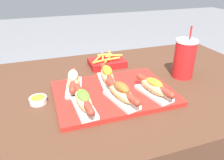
{
  "coord_description": "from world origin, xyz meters",
  "views": [
    {
      "loc": [
        -0.31,
        -0.8,
        1.2
      ],
      "look_at": [
        -0.05,
        -0.06,
        0.8
      ],
      "focal_mm": 35.0,
      "sensor_mm": 36.0,
      "label": 1
    }
  ],
  "objects_px": {
    "hot_dog_1": "(121,93)",
    "fries_basket": "(107,62)",
    "hot_dog_3": "(73,81)",
    "serving_tray": "(114,93)",
    "hot_dog_0": "(83,100)",
    "hot_dog_4": "(107,75)",
    "drink_cup": "(184,59)",
    "hot_dog_2": "(154,87)",
    "sauce_bowl": "(38,100)"
  },
  "relations": [
    {
      "from": "hot_dog_1",
      "to": "drink_cup",
      "type": "height_order",
      "value": "drink_cup"
    },
    {
      "from": "serving_tray",
      "to": "hot_dog_2",
      "type": "height_order",
      "value": "hot_dog_2"
    },
    {
      "from": "hot_dog_1",
      "to": "drink_cup",
      "type": "distance_m",
      "value": 0.39
    },
    {
      "from": "sauce_bowl",
      "to": "hot_dog_3",
      "type": "bearing_deg",
      "value": 14.08
    },
    {
      "from": "serving_tray",
      "to": "sauce_bowl",
      "type": "distance_m",
      "value": 0.29
    },
    {
      "from": "hot_dog_3",
      "to": "serving_tray",
      "type": "bearing_deg",
      "value": -26.38
    },
    {
      "from": "sauce_bowl",
      "to": "fries_basket",
      "type": "height_order",
      "value": "fries_basket"
    },
    {
      "from": "hot_dog_3",
      "to": "fries_basket",
      "type": "height_order",
      "value": "hot_dog_3"
    },
    {
      "from": "serving_tray",
      "to": "hot_dog_0",
      "type": "distance_m",
      "value": 0.17
    },
    {
      "from": "hot_dog_0",
      "to": "hot_dog_4",
      "type": "xyz_separation_m",
      "value": [
        0.14,
        0.16,
        0.0
      ]
    },
    {
      "from": "serving_tray",
      "to": "hot_dog_3",
      "type": "distance_m",
      "value": 0.17
    },
    {
      "from": "hot_dog_1",
      "to": "fries_basket",
      "type": "height_order",
      "value": "hot_dog_1"
    },
    {
      "from": "hot_dog_1",
      "to": "sauce_bowl",
      "type": "distance_m",
      "value": 0.32
    },
    {
      "from": "hot_dog_0",
      "to": "hot_dog_2",
      "type": "height_order",
      "value": "same"
    },
    {
      "from": "sauce_bowl",
      "to": "hot_dog_4",
      "type": "bearing_deg",
      "value": 8.55
    },
    {
      "from": "drink_cup",
      "to": "fries_basket",
      "type": "distance_m",
      "value": 0.39
    },
    {
      "from": "hot_dog_0",
      "to": "drink_cup",
      "type": "height_order",
      "value": "drink_cup"
    },
    {
      "from": "serving_tray",
      "to": "hot_dog_4",
      "type": "distance_m",
      "value": 0.09
    },
    {
      "from": "fries_basket",
      "to": "hot_dog_0",
      "type": "bearing_deg",
      "value": -118.68
    },
    {
      "from": "hot_dog_1",
      "to": "fries_basket",
      "type": "bearing_deg",
      "value": 80.05
    },
    {
      "from": "hot_dog_0",
      "to": "hot_dog_4",
      "type": "bearing_deg",
      "value": 49.69
    },
    {
      "from": "hot_dog_1",
      "to": "sauce_bowl",
      "type": "bearing_deg",
      "value": 157.95
    },
    {
      "from": "hot_dog_1",
      "to": "sauce_bowl",
      "type": "relative_size",
      "value": 3.13
    },
    {
      "from": "hot_dog_4",
      "to": "fries_basket",
      "type": "height_order",
      "value": "hot_dog_4"
    },
    {
      "from": "hot_dog_1",
      "to": "hot_dog_4",
      "type": "bearing_deg",
      "value": 90.96
    },
    {
      "from": "hot_dog_2",
      "to": "fries_basket",
      "type": "relative_size",
      "value": 1.11
    },
    {
      "from": "serving_tray",
      "to": "drink_cup",
      "type": "distance_m",
      "value": 0.38
    },
    {
      "from": "hot_dog_3",
      "to": "hot_dog_0",
      "type": "bearing_deg",
      "value": -87.58
    },
    {
      "from": "sauce_bowl",
      "to": "fries_basket",
      "type": "xyz_separation_m",
      "value": [
        0.36,
        0.26,
        0.01
      ]
    },
    {
      "from": "hot_dog_3",
      "to": "drink_cup",
      "type": "bearing_deg",
      "value": -1.66
    },
    {
      "from": "hot_dog_2",
      "to": "hot_dog_4",
      "type": "distance_m",
      "value": 0.21
    },
    {
      "from": "serving_tray",
      "to": "hot_dog_3",
      "type": "bearing_deg",
      "value": 153.62
    },
    {
      "from": "serving_tray",
      "to": "hot_dog_1",
      "type": "xyz_separation_m",
      "value": [
        0.0,
        -0.08,
        0.04
      ]
    },
    {
      "from": "fries_basket",
      "to": "drink_cup",
      "type": "bearing_deg",
      "value": -38.68
    },
    {
      "from": "fries_basket",
      "to": "sauce_bowl",
      "type": "bearing_deg",
      "value": -144.08
    },
    {
      "from": "sauce_bowl",
      "to": "drink_cup",
      "type": "xyz_separation_m",
      "value": [
        0.65,
        0.02,
        0.08
      ]
    },
    {
      "from": "hot_dog_4",
      "to": "serving_tray",
      "type": "bearing_deg",
      "value": -88.82
    },
    {
      "from": "hot_dog_0",
      "to": "hot_dog_1",
      "type": "xyz_separation_m",
      "value": [
        0.14,
        0.0,
        0.0
      ]
    },
    {
      "from": "hot_dog_1",
      "to": "hot_dog_3",
      "type": "xyz_separation_m",
      "value": [
        -0.15,
        0.15,
        0.0
      ]
    },
    {
      "from": "hot_dog_3",
      "to": "sauce_bowl",
      "type": "bearing_deg",
      "value": -165.92
    },
    {
      "from": "hot_dog_2",
      "to": "sauce_bowl",
      "type": "relative_size",
      "value": 3.14
    },
    {
      "from": "serving_tray",
      "to": "hot_dog_3",
      "type": "height_order",
      "value": "hot_dog_3"
    },
    {
      "from": "hot_dog_1",
      "to": "drink_cup",
      "type": "xyz_separation_m",
      "value": [
        0.36,
        0.14,
        0.04
      ]
    },
    {
      "from": "hot_dog_4",
      "to": "drink_cup",
      "type": "distance_m",
      "value": 0.37
    },
    {
      "from": "hot_dog_3",
      "to": "sauce_bowl",
      "type": "relative_size",
      "value": 3.14
    },
    {
      "from": "hot_dog_1",
      "to": "fries_basket",
      "type": "relative_size",
      "value": 1.1
    },
    {
      "from": "hot_dog_3",
      "to": "hot_dog_4",
      "type": "height_order",
      "value": "hot_dog_3"
    },
    {
      "from": "serving_tray",
      "to": "hot_dog_4",
      "type": "height_order",
      "value": "hot_dog_4"
    },
    {
      "from": "serving_tray",
      "to": "hot_dog_4",
      "type": "bearing_deg",
      "value": 91.18
    },
    {
      "from": "hot_dog_2",
      "to": "hot_dog_1",
      "type": "bearing_deg",
      "value": -178.16
    }
  ]
}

